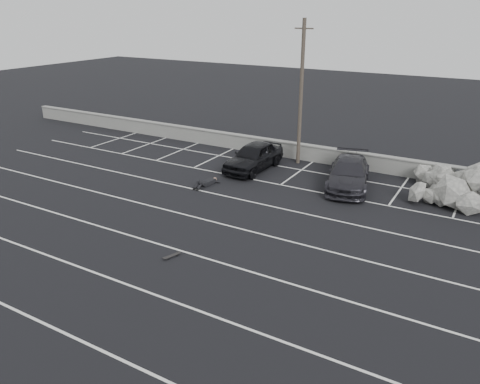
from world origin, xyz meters
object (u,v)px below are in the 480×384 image
Objects in this scene: car_left at (254,156)px; car_right at (349,174)px; riprap_pile at (457,186)px; skateboard at (172,256)px; utility_pole at (301,93)px; trash_bin at (460,179)px; person at (209,180)px.

car_left is 0.92× the size of car_right.
car_left is 0.84× the size of riprap_pile.
skateboard is at bearing -75.85° from car_left.
trash_bin is (9.52, 0.40, -3.94)m from utility_pole.
riprap_pile reaches higher than skateboard.
trash_bin is at bearing 2.41° from utility_pole.
person is at bearing -102.88° from car_left.
trash_bin is 16.81m from skateboard.
car_left is at bearing 79.99° from person.
utility_pole reaches higher than riprap_pile.
utility_pole is at bearing 172.17° from riprap_pile.
riprap_pile is at bearing -0.53° from car_right.
person is (-2.78, -6.08, -4.20)m from utility_pole.
riprap_pile is 8.43× the size of skateboard.
utility_pole is 14.49m from skateboard.
car_left is 11.74m from trash_bin.
utility_pole is 12.80× the size of skateboard.
car_left is 3.68m from person.
car_right reaches higher than skateboard.
riprap_pile reaches higher than person.
trash_bin is (5.39, 2.99, -0.28)m from car_right.
riprap_pile is (9.55, -1.31, -3.81)m from utility_pole.
skateboard is at bearing -125.80° from riprap_pile.
trash_bin is 1.42× the size of skateboard.
person is (-6.91, -3.50, -0.53)m from car_right.
car_left reaches higher than skateboard.
trash_bin is at bearing 91.01° from riprap_pile.
trash_bin is 0.39× the size of person.
utility_pole is at bearing 56.73° from car_left.
utility_pole reaches higher than trash_bin.
utility_pole is (1.84, 2.58, 3.60)m from car_left.
car_right is 6.09m from utility_pole.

